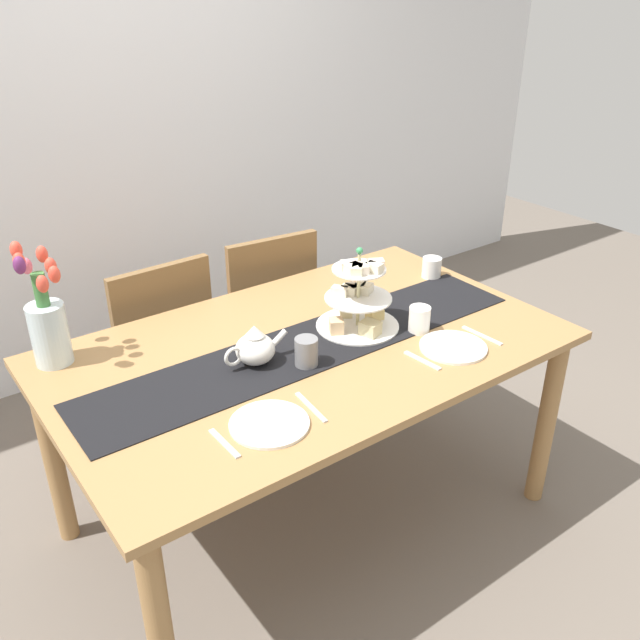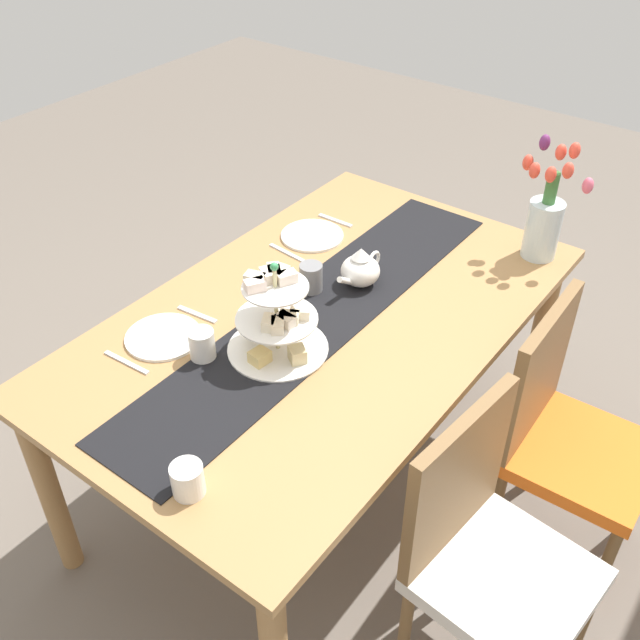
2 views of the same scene
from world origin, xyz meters
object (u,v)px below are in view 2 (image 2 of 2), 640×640
at_px(chair_left, 564,431).
at_px(dining_table, 322,338).
at_px(teapot, 361,269).
at_px(dinner_plate_right, 163,337).
at_px(tiered_cake_stand, 277,320).
at_px(mug_white_text, 202,345).
at_px(tulip_vase, 545,218).
at_px(knife_left, 287,253).
at_px(cream_jug, 188,480).
at_px(mug_grey, 311,278).
at_px(fork_left, 335,220).
at_px(chair_right, 487,549).
at_px(fork_right, 197,314).
at_px(dinner_plate_left, 312,236).
at_px(knife_right, 126,362).

bearing_deg(chair_left, dining_table, -71.14).
bearing_deg(teapot, dinner_plate_right, -27.76).
relative_size(tiered_cake_stand, mug_white_text, 3.20).
bearing_deg(chair_left, mug_white_text, -55.10).
xyz_separation_m(tiered_cake_stand, tulip_vase, (-0.95, 0.40, 0.04)).
bearing_deg(dining_table, knife_left, -124.25).
bearing_deg(mug_white_text, knife_left, -164.79).
height_order(tulip_vase, cream_jug, tulip_vase).
bearing_deg(mug_grey, knife_left, -122.19).
relative_size(dining_table, chair_left, 1.92).
xyz_separation_m(teapot, fork_left, (-0.29, -0.31, -0.06)).
relative_size(teapot, mug_grey, 2.51).
relative_size(tulip_vase, knife_left, 2.47).
bearing_deg(chair_right, chair_left, -179.96).
distance_m(fork_right, mug_grey, 0.39).
relative_size(fork_left, mug_grey, 1.58).
bearing_deg(dinner_plate_left, mug_white_text, 12.31).
bearing_deg(chair_right, knife_right, -76.70).
distance_m(dining_table, chair_right, 0.82).
bearing_deg(fork_right, mug_grey, 147.53).
distance_m(dinner_plate_left, mug_white_text, 0.75).
height_order(knife_left, dinner_plate_right, dinner_plate_right).
distance_m(dinner_plate_right, mug_white_text, 0.17).
height_order(teapot, mug_grey, teapot).
xyz_separation_m(tulip_vase, mug_white_text, (1.11, -0.55, -0.10)).
bearing_deg(cream_jug, dinner_plate_right, -127.48).
height_order(teapot, cream_jug, teapot).
distance_m(chair_left, teapot, 0.82).
xyz_separation_m(dining_table, chair_right, (0.28, 0.75, -0.17)).
distance_m(mug_grey, mug_white_text, 0.46).
bearing_deg(chair_right, fork_left, -126.18).
xyz_separation_m(fork_right, mug_grey, (-0.32, 0.21, 0.05)).
distance_m(dinner_plate_right, knife_right, 0.15).
distance_m(chair_right, mug_white_text, 0.96).
distance_m(cream_jug, mug_white_text, 0.50).
bearing_deg(dining_table, teapot, 180.00).
relative_size(knife_left, mug_white_text, 1.79).
height_order(fork_left, dinner_plate_right, dinner_plate_right).
distance_m(dining_table, mug_grey, 0.20).
bearing_deg(fork_right, tiered_cake_stand, 94.29).
xyz_separation_m(cream_jug, mug_grey, (-0.84, -0.28, 0.01)).
distance_m(dining_table, fork_right, 0.41).
relative_size(chair_left, chair_right, 1.00).
bearing_deg(knife_right, dinner_plate_left, 180.00).
relative_size(dinner_plate_right, fork_right, 1.53).
bearing_deg(knife_left, teapot, 89.75).
bearing_deg(dining_table, fork_right, -52.72).
xyz_separation_m(chair_right, tiered_cake_stand, (-0.06, -0.76, 0.38)).
distance_m(dinner_plate_left, fork_left, 0.15).
bearing_deg(fork_right, mug_white_text, 49.59).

